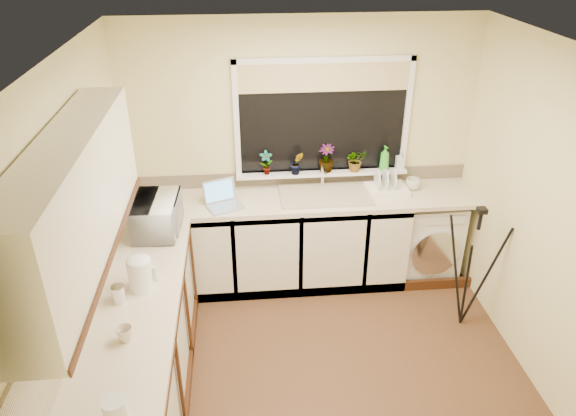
# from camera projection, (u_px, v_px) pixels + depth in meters

# --- Properties ---
(floor) EXTENTS (3.20, 3.20, 0.00)m
(floor) POSITION_uv_depth(u_px,v_px,m) (320.00, 367.00, 4.24)
(floor) COLOR brown
(floor) RESTS_ON ground
(ceiling) EXTENTS (3.20, 3.20, 0.00)m
(ceiling) POSITION_uv_depth(u_px,v_px,m) (332.00, 53.00, 3.07)
(ceiling) COLOR white
(ceiling) RESTS_ON ground
(wall_back) EXTENTS (3.20, 0.00, 3.20)m
(wall_back) POSITION_uv_depth(u_px,v_px,m) (300.00, 152.00, 4.97)
(wall_back) COLOR beige
(wall_back) RESTS_ON ground
(wall_front) EXTENTS (3.20, 0.00, 3.20)m
(wall_front) POSITION_uv_depth(u_px,v_px,m) (377.00, 412.00, 2.34)
(wall_front) COLOR beige
(wall_front) RESTS_ON ground
(wall_left) EXTENTS (0.00, 3.00, 3.00)m
(wall_left) POSITION_uv_depth(u_px,v_px,m) (85.00, 247.00, 3.52)
(wall_left) COLOR beige
(wall_left) RESTS_ON ground
(wall_right) EXTENTS (0.00, 3.00, 3.00)m
(wall_right) POSITION_uv_depth(u_px,v_px,m) (548.00, 224.00, 3.79)
(wall_right) COLOR beige
(wall_right) RESTS_ON ground
(base_cabinet_back) EXTENTS (2.55, 0.60, 0.86)m
(base_cabinet_back) POSITION_uv_depth(u_px,v_px,m) (269.00, 243.00, 5.06)
(base_cabinet_back) COLOR silver
(base_cabinet_back) RESTS_ON floor
(base_cabinet_left) EXTENTS (0.54, 2.40, 0.86)m
(base_cabinet_left) POSITION_uv_depth(u_px,v_px,m) (140.00, 366.00, 3.66)
(base_cabinet_left) COLOR silver
(base_cabinet_left) RESTS_ON floor
(worktop_back) EXTENTS (3.20, 0.60, 0.04)m
(worktop_back) POSITION_uv_depth(u_px,v_px,m) (303.00, 199.00, 4.87)
(worktop_back) COLOR beige
(worktop_back) RESTS_ON base_cabinet_back
(worktop_left) EXTENTS (0.60, 2.40, 0.04)m
(worktop_left) POSITION_uv_depth(u_px,v_px,m) (131.00, 314.00, 3.45)
(worktop_left) COLOR beige
(worktop_left) RESTS_ON base_cabinet_left
(upper_cabinet) EXTENTS (0.28, 1.90, 0.70)m
(upper_cabinet) POSITION_uv_depth(u_px,v_px,m) (76.00, 200.00, 2.87)
(upper_cabinet) COLOR silver
(upper_cabinet) RESTS_ON wall_left
(splashback_left) EXTENTS (0.02, 2.40, 0.45)m
(splashback_left) POSITION_uv_depth(u_px,v_px,m) (78.00, 286.00, 3.31)
(splashback_left) COLOR beige
(splashback_left) RESTS_ON wall_left
(splashback_back) EXTENTS (3.20, 0.02, 0.14)m
(splashback_back) POSITION_uv_depth(u_px,v_px,m) (300.00, 177.00, 5.08)
(splashback_back) COLOR beige
(splashback_back) RESTS_ON wall_back
(window_glass) EXTENTS (1.50, 0.02, 1.00)m
(window_glass) POSITION_uv_depth(u_px,v_px,m) (323.00, 118.00, 4.82)
(window_glass) COLOR black
(window_glass) RESTS_ON wall_back
(window_blind) EXTENTS (1.50, 0.02, 0.25)m
(window_blind) POSITION_uv_depth(u_px,v_px,m) (324.00, 77.00, 4.62)
(window_blind) COLOR tan
(window_blind) RESTS_ON wall_back
(windowsill) EXTENTS (1.60, 0.14, 0.03)m
(windowsill) POSITION_uv_depth(u_px,v_px,m) (322.00, 173.00, 5.02)
(windowsill) COLOR white
(windowsill) RESTS_ON wall_back
(sink) EXTENTS (0.82, 0.46, 0.03)m
(sink) POSITION_uv_depth(u_px,v_px,m) (325.00, 195.00, 4.87)
(sink) COLOR tan
(sink) RESTS_ON worktop_back
(faucet) EXTENTS (0.03, 0.03, 0.24)m
(faucet) POSITION_uv_depth(u_px,v_px,m) (323.00, 176.00, 4.98)
(faucet) COLOR silver
(faucet) RESTS_ON worktop_back
(washing_machine) EXTENTS (0.58, 0.56, 0.79)m
(washing_machine) POSITION_uv_depth(u_px,v_px,m) (426.00, 236.00, 5.24)
(washing_machine) COLOR white
(washing_machine) RESTS_ON floor
(laptop) EXTENTS (0.37, 0.36, 0.21)m
(laptop) POSITION_uv_depth(u_px,v_px,m) (223.00, 199.00, 4.71)
(laptop) COLOR #9FA0A7
(laptop) RESTS_ON worktop_back
(kettle) EXTENTS (0.17, 0.17, 0.22)m
(kettle) POSITION_uv_depth(u_px,v_px,m) (140.00, 275.00, 3.62)
(kettle) COLOR white
(kettle) RESTS_ON worktop_left
(dish_rack) EXTENTS (0.39, 0.30, 0.06)m
(dish_rack) POSITION_uv_depth(u_px,v_px,m) (386.00, 190.00, 4.94)
(dish_rack) COLOR white
(dish_rack) RESTS_ON worktop_back
(tripod) EXTENTS (0.58, 0.58, 1.15)m
(tripod) POSITION_uv_depth(u_px,v_px,m) (471.00, 269.00, 4.44)
(tripod) COLOR black
(tripod) RESTS_ON floor
(glass_jug) EXTENTS (0.12, 0.12, 0.18)m
(glass_jug) POSITION_uv_depth(u_px,v_px,m) (116.00, 414.00, 2.62)
(glass_jug) COLOR silver
(glass_jug) RESTS_ON worktop_left
(steel_jar) EXTENTS (0.09, 0.09, 0.12)m
(steel_jar) POSITION_uv_depth(u_px,v_px,m) (119.00, 294.00, 3.51)
(steel_jar) COLOR silver
(steel_jar) RESTS_ON worktop_left
(microwave) EXTENTS (0.37, 0.52, 0.28)m
(microwave) POSITION_uv_depth(u_px,v_px,m) (157.00, 215.00, 4.28)
(microwave) COLOR white
(microwave) RESTS_ON worktop_left
(plant_a) EXTENTS (0.13, 0.10, 0.23)m
(plant_a) POSITION_uv_depth(u_px,v_px,m) (266.00, 163.00, 4.90)
(plant_a) COLOR #999999
(plant_a) RESTS_ON windowsill
(plant_b) EXTENTS (0.13, 0.11, 0.22)m
(plant_b) POSITION_uv_depth(u_px,v_px,m) (297.00, 163.00, 4.90)
(plant_b) COLOR #999999
(plant_b) RESTS_ON windowsill
(plant_c) EXTENTS (0.19, 0.19, 0.26)m
(plant_c) POSITION_uv_depth(u_px,v_px,m) (326.00, 158.00, 4.95)
(plant_c) COLOR #999999
(plant_c) RESTS_ON windowsill
(plant_d) EXTENTS (0.21, 0.19, 0.21)m
(plant_d) POSITION_uv_depth(u_px,v_px,m) (356.00, 160.00, 4.97)
(plant_d) COLOR #999999
(plant_d) RESTS_ON windowsill
(soap_bottle_green) EXTENTS (0.11, 0.11, 0.23)m
(soap_bottle_green) POSITION_uv_depth(u_px,v_px,m) (385.00, 158.00, 4.99)
(soap_bottle_green) COLOR green
(soap_bottle_green) RESTS_ON windowsill
(soap_bottle_clear) EXTENTS (0.08, 0.08, 0.17)m
(soap_bottle_clear) POSITION_uv_depth(u_px,v_px,m) (400.00, 160.00, 5.03)
(soap_bottle_clear) COLOR #999999
(soap_bottle_clear) RESTS_ON windowsill
(cup_back) EXTENTS (0.14, 0.14, 0.11)m
(cup_back) POSITION_uv_depth(u_px,v_px,m) (413.00, 184.00, 4.99)
(cup_back) COLOR silver
(cup_back) RESTS_ON worktop_back
(cup_left) EXTENTS (0.11, 0.11, 0.09)m
(cup_left) POSITION_uv_depth(u_px,v_px,m) (125.00, 334.00, 3.19)
(cup_left) COLOR beige
(cup_left) RESTS_ON worktop_left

